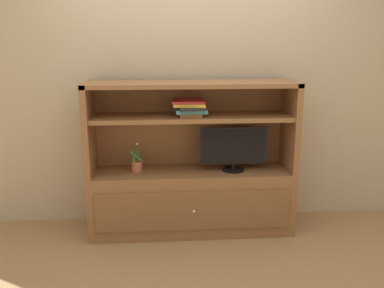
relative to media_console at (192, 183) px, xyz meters
The scene contains 6 objects.
ground_plane 0.59m from the media_console, 90.00° to the right, with size 8.00×8.00×0.00m, color #99754C.
painted_rear_wall 1.03m from the media_console, 90.00° to the left, with size 6.00×0.10×2.80m, color tan.
media_console is the anchor object (origin of this frame).
tv_monitor 0.49m from the media_console, ahead, with size 0.58×0.20×0.39m.
potted_plant 0.50m from the media_console, behind, with size 0.11×0.10×0.28m.
magazine_stack 0.68m from the media_console, behind, with size 0.30×0.37×0.13m.
Camera 1 is at (-0.26, -3.04, 1.65)m, focal length 38.77 mm.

